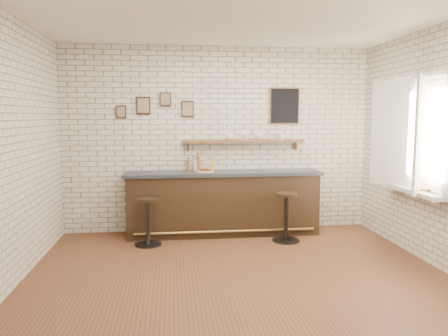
{
  "coord_description": "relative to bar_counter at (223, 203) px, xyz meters",
  "views": [
    {
      "loc": [
        -0.76,
        -5.11,
        1.88
      ],
      "look_at": [
        -0.04,
        0.9,
        1.16
      ],
      "focal_mm": 35.0,
      "sensor_mm": 36.0,
      "label": 1
    }
  ],
  "objects": [
    {
      "name": "book_lower",
      "position": [
        2.34,
        -1.56,
        0.43
      ],
      "size": [
        0.19,
        0.23,
        0.02
      ],
      "primitive_type": "imported",
      "rotation": [
        0.0,
        0.0,
        -0.21
      ],
      "color": "tan",
      "rests_on": "window_sill"
    },
    {
      "name": "ciabatta_sandwich",
      "position": [
        -0.27,
        -0.01,
        0.55
      ],
      "size": [
        0.2,
        0.14,
        0.06
      ],
      "color": "tan",
      "rests_on": "sandwich_plate"
    },
    {
      "name": "bar_stool_right",
      "position": [
        0.9,
        -0.53,
        -0.11
      ],
      "size": [
        0.41,
        0.41,
        0.74
      ],
      "color": "black",
      "rests_on": "ground"
    },
    {
      "name": "back_wall_decor",
      "position": [
        0.18,
        0.28,
        1.54
      ],
      "size": [
        2.96,
        0.02,
        0.56
      ],
      "color": "black",
      "rests_on": "ground"
    },
    {
      "name": "potato_chips",
      "position": [
        -0.3,
        -0.02,
        0.52
      ],
      "size": [
        0.26,
        0.18,
        0.0
      ],
      "color": "#F2BA55",
      "rests_on": "sandwich_plate"
    },
    {
      "name": "bitters_bottle_brown",
      "position": [
        -0.54,
        0.2,
        0.59
      ],
      "size": [
        0.06,
        0.06,
        0.21
      ],
      "color": "brown",
      "rests_on": "bar_counter"
    },
    {
      "name": "shelf_cup_c",
      "position": [
        0.61,
        0.2,
        1.04
      ],
      "size": [
        0.16,
        0.16,
        0.1
      ],
      "primitive_type": "imported",
      "rotation": [
        0.0,
        0.0,
        1.15
      ],
      "color": "white",
      "rests_on": "wall_shelf"
    },
    {
      "name": "bar_counter",
      "position": [
        0.0,
        0.0,
        0.0
      ],
      "size": [
        3.1,
        0.65,
        1.01
      ],
      "color": "#2F1F11",
      "rests_on": "ground"
    },
    {
      "name": "wall_shelf",
      "position": [
        0.36,
        0.2,
        0.97
      ],
      "size": [
        2.0,
        0.18,
        0.18
      ],
      "color": "brown",
      "rests_on": "ground"
    },
    {
      "name": "casement_window",
      "position": [
        2.31,
        -1.4,
        1.14
      ],
      "size": [
        0.4,
        1.3,
        1.56
      ],
      "color": "white",
      "rests_on": "ground"
    },
    {
      "name": "condiment_bottle_yellow",
      "position": [
        -0.15,
        0.2,
        0.58
      ],
      "size": [
        0.06,
        0.06,
        0.19
      ],
      "color": "gold",
      "rests_on": "bar_counter"
    },
    {
      "name": "bar_stool_left",
      "position": [
        -1.17,
        -0.49,
        -0.13
      ],
      "size": [
        0.39,
        0.39,
        0.7
      ],
      "color": "black",
      "rests_on": "ground"
    },
    {
      "name": "book_upper",
      "position": [
        2.34,
        -1.55,
        0.45
      ],
      "size": [
        0.23,
        0.27,
        0.02
      ],
      "primitive_type": "imported",
      "rotation": [
        0.0,
        0.0,
        -0.31
      ],
      "color": "tan",
      "rests_on": "book_lower"
    },
    {
      "name": "shelf_cup_b",
      "position": [
        0.39,
        0.2,
        1.04
      ],
      "size": [
        0.12,
        0.12,
        0.09
      ],
      "primitive_type": "imported",
      "rotation": [
        0.0,
        0.0,
        1.24
      ],
      "color": "white",
      "rests_on": "wall_shelf"
    },
    {
      "name": "sandwich_plate",
      "position": [
        -0.28,
        -0.01,
        0.51
      ],
      "size": [
        0.28,
        0.28,
        0.01
      ],
      "primitive_type": "cylinder",
      "color": "white",
      "rests_on": "bar_counter"
    },
    {
      "name": "ground",
      "position": [
        -0.04,
        -1.7,
        -0.51
      ],
      "size": [
        5.0,
        5.0,
        0.0
      ],
      "primitive_type": "plane",
      "color": "brown",
      "rests_on": "ground"
    },
    {
      "name": "window_sill",
      "position": [
        2.36,
        -1.4,
        0.39
      ],
      "size": [
        0.2,
        1.35,
        0.06
      ],
      "color": "white",
      "rests_on": "ground"
    },
    {
      "name": "shelf_cup_d",
      "position": [
        0.98,
        0.2,
        1.04
      ],
      "size": [
        0.13,
        0.13,
        0.1
      ],
      "primitive_type": "imported",
      "rotation": [
        0.0,
        0.0,
        -0.22
      ],
      "color": "white",
      "rests_on": "wall_shelf"
    },
    {
      "name": "bitters_bottle_amber",
      "position": [
        -0.39,
        0.2,
        0.62
      ],
      "size": [
        0.07,
        0.07,
        0.28
      ],
      "color": "#985118",
      "rests_on": "bar_counter"
    },
    {
      "name": "bitters_bottle_white",
      "position": [
        -0.43,
        0.2,
        0.6
      ],
      "size": [
        0.06,
        0.06,
        0.23
      ],
      "color": "silver",
      "rests_on": "bar_counter"
    },
    {
      "name": "shelf_cup_a",
      "position": [
        0.13,
        0.2,
        1.04
      ],
      "size": [
        0.17,
        0.17,
        0.1
      ],
      "primitive_type": "imported",
      "rotation": [
        0.0,
        0.0,
        0.76
      ],
      "color": "white",
      "rests_on": "wall_shelf"
    }
  ]
}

